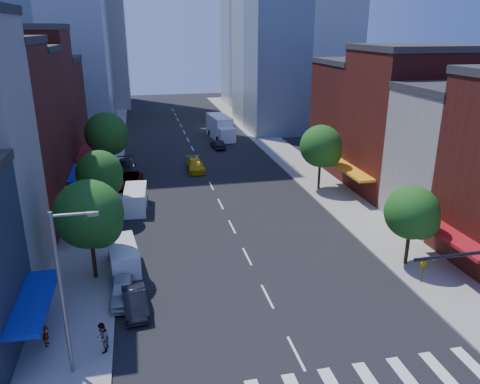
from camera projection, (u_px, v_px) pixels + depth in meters
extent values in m
plane|color=black|center=(296.00, 353.00, 26.12)|extent=(220.00, 220.00, 0.00)
cube|color=gray|center=(104.00, 168.00, 60.42)|extent=(5.00, 120.00, 0.15)
cube|color=gray|center=(288.00, 157.00, 65.47)|extent=(5.00, 120.00, 0.15)
cube|color=#4E1713|center=(1.00, 132.00, 46.10)|extent=(12.00, 8.00, 15.00)
cube|color=#571714|center=(19.00, 108.00, 53.59)|extent=(12.00, 9.00, 17.00)
cube|color=#4E1713|center=(37.00, 112.00, 63.01)|extent=(12.00, 10.00, 13.00)
cube|color=silver|center=(466.00, 159.00, 42.19)|extent=(12.00, 8.00, 12.00)
cube|color=#571714|center=(413.00, 124.00, 49.99)|extent=(12.00, 10.00, 15.00)
cube|color=#4E1713|center=(368.00, 117.00, 59.53)|extent=(12.00, 10.00, 13.00)
imported|color=gold|center=(423.00, 271.00, 20.41)|extent=(0.22, 0.18, 1.10)
cylinder|color=slate|center=(62.00, 297.00, 23.07)|extent=(0.20, 0.20, 9.00)
cylinder|color=slate|center=(73.00, 214.00, 21.84)|extent=(2.00, 0.14, 0.14)
cube|color=slate|center=(93.00, 214.00, 22.04)|extent=(0.50, 0.25, 0.18)
cylinder|color=black|center=(93.00, 252.00, 33.22)|extent=(0.28, 0.28, 3.92)
sphere|color=#164614|center=(89.00, 214.00, 32.25)|extent=(4.80, 4.80, 4.80)
sphere|color=#164614|center=(98.00, 224.00, 32.33)|extent=(3.36, 3.36, 3.36)
cylinder|color=black|center=(102.00, 201.00, 43.41)|extent=(0.28, 0.28, 3.64)
sphere|color=#164614|center=(99.00, 173.00, 42.50)|extent=(4.20, 4.20, 4.20)
sphere|color=#164614|center=(107.00, 180.00, 42.56)|extent=(2.94, 2.94, 2.94)
cylinder|color=black|center=(109.00, 159.00, 56.21)|extent=(0.28, 0.28, 4.20)
sphere|color=#164614|center=(106.00, 133.00, 55.16)|extent=(5.00, 5.00, 5.00)
sphere|color=#164614|center=(112.00, 140.00, 55.26)|extent=(3.50, 3.50, 3.50)
cylinder|color=black|center=(408.00, 244.00, 35.21)|extent=(0.28, 0.28, 3.36)
sphere|color=#164614|center=(412.00, 213.00, 34.37)|extent=(4.00, 4.00, 4.00)
sphere|color=#164614|center=(420.00, 221.00, 34.42)|extent=(2.80, 2.80, 2.80)
cylinder|color=black|center=(319.00, 172.00, 51.70)|extent=(0.28, 0.28, 3.92)
sphere|color=#164614|center=(321.00, 146.00, 50.72)|extent=(4.60, 4.60, 4.60)
sphere|color=#164614|center=(327.00, 153.00, 50.80)|extent=(3.22, 3.22, 3.22)
imported|color=silver|center=(123.00, 290.00, 31.05)|extent=(1.86, 4.47, 1.51)
imported|color=black|center=(135.00, 301.00, 29.88)|extent=(1.86, 4.32, 1.39)
imported|color=#999999|center=(130.00, 181.00, 53.15)|extent=(3.14, 5.70, 1.51)
imported|color=black|center=(128.00, 167.00, 58.38)|extent=(2.85, 5.71, 1.59)
cube|color=silver|center=(123.00, 258.00, 34.76)|extent=(2.56, 5.16, 2.08)
cube|color=black|center=(126.00, 265.00, 32.98)|extent=(1.94, 1.20, 0.89)
cylinder|color=black|center=(114.00, 279.00, 33.21)|extent=(0.34, 0.78, 0.75)
cylinder|color=black|center=(139.00, 274.00, 33.77)|extent=(0.34, 0.78, 0.75)
cylinder|color=black|center=(110.00, 258.00, 36.21)|extent=(0.34, 0.78, 0.75)
cylinder|color=black|center=(133.00, 254.00, 36.77)|extent=(0.34, 0.78, 0.75)
cube|color=white|center=(136.00, 199.00, 46.46)|extent=(2.40, 5.34, 2.19)
cube|color=black|center=(134.00, 203.00, 44.51)|extent=(1.99, 1.16, 0.94)
cylinder|color=black|center=(125.00, 213.00, 44.91)|extent=(0.31, 0.81, 0.79)
cylinder|color=black|center=(145.00, 212.00, 45.19)|extent=(0.31, 0.81, 0.79)
cylinder|color=black|center=(128.00, 200.00, 48.22)|extent=(0.31, 0.81, 0.79)
cylinder|color=black|center=(146.00, 199.00, 48.49)|extent=(0.31, 0.81, 0.79)
imported|color=gold|center=(195.00, 165.00, 59.20)|extent=(2.07, 5.03, 1.46)
imported|color=black|center=(218.00, 145.00, 70.04)|extent=(1.86, 4.04, 1.28)
imported|color=#999999|center=(221.00, 132.00, 77.71)|extent=(2.30, 4.53, 1.48)
cube|color=white|center=(219.00, 127.00, 76.93)|extent=(3.38, 7.52, 3.59)
cube|color=white|center=(227.00, 135.00, 73.29)|extent=(2.65, 2.25, 2.25)
cylinder|color=black|center=(218.00, 139.00, 73.98)|extent=(0.43, 1.04, 1.01)
cylinder|color=black|center=(233.00, 138.00, 74.69)|extent=(0.43, 1.04, 1.01)
cylinder|color=black|center=(210.00, 133.00, 78.51)|extent=(0.43, 1.04, 1.01)
cylinder|color=black|center=(224.00, 132.00, 79.23)|extent=(0.43, 1.04, 1.01)
imported|color=#999999|center=(46.00, 333.00, 26.31)|extent=(0.45, 0.63, 1.62)
imported|color=#999999|center=(102.00, 338.00, 25.77)|extent=(0.77, 0.94, 1.78)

